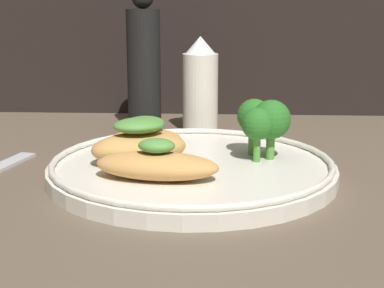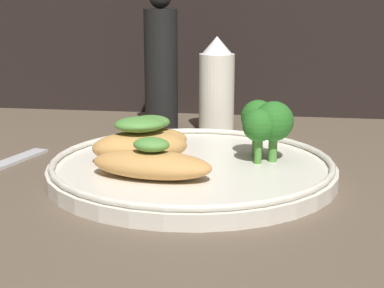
% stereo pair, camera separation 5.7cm
% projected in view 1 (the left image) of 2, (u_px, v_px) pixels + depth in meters
% --- Properties ---
extents(ground_plane, '(1.80, 1.80, 0.01)m').
position_uv_depth(ground_plane, '(192.00, 182.00, 0.58)').
color(ground_plane, brown).
extents(plate, '(0.28, 0.28, 0.02)m').
position_uv_depth(plate, '(192.00, 168.00, 0.57)').
color(plate, silver).
rests_on(plate, ground_plane).
extents(grilled_meat_front, '(0.12, 0.06, 0.04)m').
position_uv_depth(grilled_meat_front, '(157.00, 164.00, 0.52)').
color(grilled_meat_front, tan).
rests_on(grilled_meat_front, plate).
extents(grilled_meat_middle, '(0.11, 0.08, 0.04)m').
position_uv_depth(grilled_meat_middle, '(139.00, 145.00, 0.57)').
color(grilled_meat_middle, tan).
rests_on(grilled_meat_middle, plate).
extents(grilled_meat_back, '(0.10, 0.09, 0.04)m').
position_uv_depth(grilled_meat_back, '(144.00, 138.00, 0.62)').
color(grilled_meat_back, tan).
rests_on(grilled_meat_back, plate).
extents(broccoli_bunch, '(0.05, 0.06, 0.06)m').
position_uv_depth(broccoli_bunch, '(262.00, 121.00, 0.58)').
color(broccoli_bunch, '#4C8E38').
rests_on(broccoli_bunch, plate).
extents(sauce_bottle, '(0.05, 0.05, 0.12)m').
position_uv_depth(sauce_bottle, '(198.00, 87.00, 0.76)').
color(sauce_bottle, silver).
rests_on(sauce_bottle, ground_plane).
extents(pepper_grinder, '(0.04, 0.04, 0.19)m').
position_uv_depth(pepper_grinder, '(144.00, 66.00, 0.76)').
color(pepper_grinder, black).
rests_on(pepper_grinder, ground_plane).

